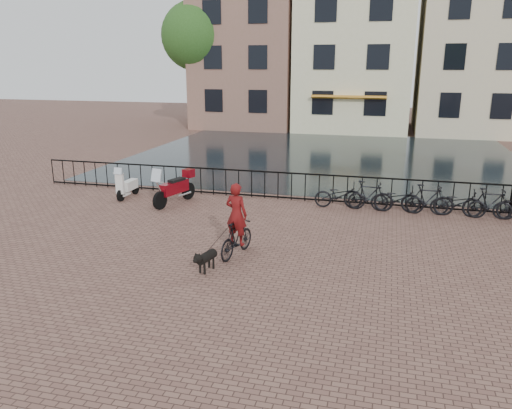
% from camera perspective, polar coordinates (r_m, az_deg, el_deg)
% --- Properties ---
extents(ground, '(100.00, 100.00, 0.00)m').
position_cam_1_polar(ground, '(10.94, -4.11, -10.25)').
color(ground, brown).
rests_on(ground, ground).
extents(canal_water, '(20.00, 20.00, 0.00)m').
position_cam_1_polar(canal_water, '(27.20, 7.81, 5.53)').
color(canal_water, black).
rests_on(canal_water, ground).
extents(railing, '(20.00, 0.05, 1.02)m').
position_cam_1_polar(railing, '(18.10, 4.08, 2.06)').
color(railing, black).
rests_on(railing, ground).
extents(canal_house_left, '(7.50, 9.00, 12.80)m').
position_cam_1_polar(canal_house_left, '(40.75, -0.45, 18.09)').
color(canal_house_left, '#835E4C').
rests_on(canal_house_left, ground).
extents(canal_house_mid, '(8.00, 9.50, 11.80)m').
position_cam_1_polar(canal_house_mid, '(39.38, 11.38, 17.15)').
color(canal_house_mid, beige).
rests_on(canal_house_mid, ground).
extents(canal_house_right, '(7.00, 9.00, 13.30)m').
position_cam_1_polar(canal_house_right, '(39.66, 23.59, 17.27)').
color(canal_house_right, beige).
rests_on(canal_house_right, ground).
extents(tree_far_left, '(5.04, 5.04, 9.27)m').
position_cam_1_polar(tree_far_left, '(39.02, -6.92, 18.57)').
color(tree_far_left, black).
rests_on(tree_far_left, ground).
extents(cyclist, '(0.81, 1.71, 2.25)m').
position_cam_1_polar(cyclist, '(12.71, -2.25, -2.26)').
color(cyclist, black).
rests_on(cyclist, ground).
extents(dog, '(0.47, 0.89, 0.57)m').
position_cam_1_polar(dog, '(12.03, -5.66, -6.29)').
color(dog, black).
rests_on(dog, ground).
extents(motorcycle, '(1.02, 2.08, 1.45)m').
position_cam_1_polar(motorcycle, '(17.72, -9.34, 2.32)').
color(motorcycle, maroon).
rests_on(motorcycle, ground).
extents(scooter, '(0.40, 1.37, 1.27)m').
position_cam_1_polar(scooter, '(18.98, -14.48, 2.65)').
color(scooter, white).
rests_on(scooter, ground).
extents(parked_bike_0, '(1.75, 0.70, 0.90)m').
position_cam_1_polar(parked_bike_0, '(17.29, 9.56, 1.04)').
color(parked_bike_0, black).
rests_on(parked_bike_0, ground).
extents(parked_bike_1, '(1.70, 0.64, 1.00)m').
position_cam_1_polar(parked_bike_1, '(17.23, 12.71, 0.98)').
color(parked_bike_1, black).
rests_on(parked_bike_1, ground).
extents(parked_bike_2, '(1.74, 0.66, 0.90)m').
position_cam_1_polar(parked_bike_2, '(17.24, 15.85, 0.60)').
color(parked_bike_2, black).
rests_on(parked_bike_2, ground).
extents(parked_bike_3, '(1.68, 0.53, 1.00)m').
position_cam_1_polar(parked_bike_3, '(17.27, 19.00, 0.54)').
color(parked_bike_3, black).
rests_on(parked_bike_3, ground).
extents(parked_bike_4, '(1.74, 0.66, 0.90)m').
position_cam_1_polar(parked_bike_4, '(17.39, 22.10, 0.16)').
color(parked_bike_4, black).
rests_on(parked_bike_4, ground).
extents(parked_bike_5, '(1.68, 0.51, 1.00)m').
position_cam_1_polar(parked_bike_5, '(17.53, 25.19, 0.09)').
color(parked_bike_5, black).
rests_on(parked_bike_5, ground).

